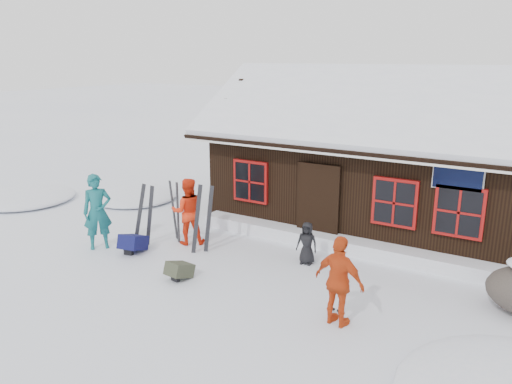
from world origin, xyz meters
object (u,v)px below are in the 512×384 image
at_px(backpack_olive, 180,273).
at_px(skier_crouched, 307,243).
at_px(skier_orange_left, 188,211).
at_px(skier_orange_right, 339,282).
at_px(ski_pair_left, 145,216).
at_px(skier_teal, 97,212).
at_px(backpack_blue, 133,246).
at_px(ski_poles, 337,286).

bearing_deg(backpack_olive, skier_crouched, 54.07).
height_order(skier_orange_left, skier_orange_right, skier_orange_left).
xyz_separation_m(ski_pair_left, backpack_olive, (1.97, -1.08, -0.64)).
xyz_separation_m(skier_crouched, ski_pair_left, (-3.93, -1.08, 0.28)).
bearing_deg(skier_orange_left, skier_orange_right, 120.97).
bearing_deg(skier_teal, backpack_blue, -39.63).
distance_m(skier_orange_right, backpack_olive, 3.67).
relative_size(skier_crouched, backpack_olive, 1.87).
relative_size(skier_orange_right, backpack_blue, 2.59).
xyz_separation_m(skier_crouched, ski_poles, (1.48, -1.84, 0.07)).
bearing_deg(skier_orange_left, backpack_olive, 84.76).
bearing_deg(skier_teal, skier_orange_right, -55.50).
relative_size(skier_teal, backpack_olive, 3.53).
relative_size(skier_crouched, ski_pair_left, 0.60).
bearing_deg(ski_pair_left, ski_poles, -27.81).
height_order(skier_orange_left, skier_crouched, skier_orange_left).
height_order(skier_orange_left, backpack_blue, skier_orange_left).
height_order(skier_orange_right, backpack_olive, skier_orange_right).
height_order(ski_pair_left, backpack_olive, ski_pair_left).
bearing_deg(ski_pair_left, backpack_blue, -104.61).
bearing_deg(skier_crouched, skier_orange_right, -59.43).
bearing_deg(skier_orange_right, skier_crouched, -41.71).
xyz_separation_m(skier_teal, ski_pair_left, (0.89, 0.68, -0.16)).
distance_m(backpack_blue, backpack_olive, 2.01).
height_order(ski_pair_left, ski_poles, ski_pair_left).
bearing_deg(ski_pair_left, backpack_olive, -48.50).
relative_size(skier_teal, skier_orange_right, 1.13).
xyz_separation_m(backpack_blue, backpack_olive, (1.92, -0.60, -0.03)).
bearing_deg(ski_poles, ski_pair_left, 171.99).
xyz_separation_m(ski_pair_left, backpack_blue, (0.04, -0.48, -0.61)).
height_order(backpack_blue, backpack_olive, backpack_blue).
distance_m(ski_poles, backpack_olive, 3.48).
distance_m(skier_orange_right, ski_pair_left, 5.68).
relative_size(skier_orange_left, backpack_blue, 2.67).
bearing_deg(backpack_blue, skier_orange_right, -17.67).
height_order(skier_teal, ski_poles, skier_teal).
height_order(skier_orange_left, ski_pair_left, skier_orange_left).
xyz_separation_m(skier_crouched, backpack_olive, (-1.96, -2.15, -0.35)).
bearing_deg(backpack_olive, skier_orange_right, 6.17).
height_order(skier_teal, skier_orange_left, skier_teal).
bearing_deg(ski_pair_left, skier_crouched, -4.49).
height_order(skier_orange_left, ski_poles, skier_orange_left).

